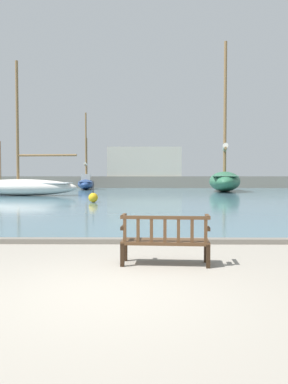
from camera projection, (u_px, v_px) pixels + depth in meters
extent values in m
plane|color=gray|center=(104.00, 292.00, 5.24)|extent=(160.00, 160.00, 0.00)
cube|color=slate|center=(143.00, 189.00, 49.20)|extent=(100.00, 80.00, 0.08)
cube|color=slate|center=(123.00, 241.00, 9.08)|extent=(40.00, 0.30, 0.12)
cube|color=black|center=(125.00, 250.00, 7.17)|extent=(0.07, 0.07, 0.42)
cube|color=black|center=(206.00, 251.00, 7.05)|extent=(0.07, 0.07, 0.42)
cube|color=black|center=(122.00, 255.00, 6.72)|extent=(0.07, 0.07, 0.42)
cube|color=black|center=(208.00, 256.00, 6.60)|extent=(0.07, 0.07, 0.42)
cube|color=#4C331E|center=(165.00, 242.00, 6.88)|extent=(1.63, 0.63, 0.06)
cube|color=#4C331E|center=(165.00, 218.00, 6.64)|extent=(1.60, 0.16, 0.06)
cube|color=#4C331E|center=(125.00, 230.00, 6.70)|extent=(0.06, 0.04, 0.41)
cube|color=#4C331E|center=(138.00, 230.00, 6.69)|extent=(0.06, 0.04, 0.41)
cube|color=#4C331E|center=(151.00, 231.00, 6.67)|extent=(0.06, 0.04, 0.41)
cube|color=#4C331E|center=(165.00, 231.00, 6.65)|extent=(0.06, 0.04, 0.41)
cube|color=#4C331E|center=(178.00, 231.00, 6.63)|extent=(0.06, 0.04, 0.41)
cube|color=#4C331E|center=(192.00, 231.00, 6.61)|extent=(0.06, 0.04, 0.41)
cube|color=#4C331E|center=(206.00, 231.00, 6.59)|extent=(0.06, 0.04, 0.41)
cube|color=black|center=(123.00, 228.00, 6.84)|extent=(0.08, 0.30, 0.06)
cube|color=#4C331E|center=(124.00, 215.00, 6.92)|extent=(0.09, 0.47, 0.04)
cube|color=black|center=(208.00, 229.00, 6.72)|extent=(0.08, 0.30, 0.06)
cube|color=#4C331E|center=(208.00, 216.00, 6.80)|extent=(0.09, 0.47, 0.04)
ellipsoid|color=silver|center=(21.00, 187.00, 30.61)|extent=(9.50, 3.01, 1.35)
cube|color=white|center=(21.00, 183.00, 30.59)|extent=(8.34, 2.35, 0.08)
cylinder|color=brown|center=(17.00, 122.00, 30.41)|extent=(0.23, 0.23, 9.85)
cylinder|color=brown|center=(47.00, 155.00, 30.30)|extent=(4.91, 0.57, 0.18)
ellipsoid|color=#2D6647|center=(225.00, 181.00, 39.89)|extent=(5.30, 11.90, 2.10)
cube|color=#5B9375|center=(225.00, 176.00, 39.87)|extent=(4.25, 10.39, 0.08)
cylinder|color=brown|center=(225.00, 109.00, 39.86)|extent=(0.32, 0.32, 14.23)
cylinder|color=brown|center=(225.00, 150.00, 37.67)|extent=(1.15, 4.80, 0.26)
cylinder|color=silver|center=(225.00, 147.00, 37.66)|extent=(1.31, 4.38, 0.52)
cylinder|color=brown|center=(224.00, 176.00, 46.33)|extent=(0.56, 1.70, 0.26)
ellipsoid|color=navy|center=(86.00, 184.00, 46.71)|extent=(3.06, 8.55, 1.25)
cube|color=#516B9E|center=(86.00, 181.00, 46.70)|extent=(2.44, 7.49, 0.08)
cube|color=beige|center=(86.00, 178.00, 46.06)|extent=(1.31, 1.81, 0.87)
cylinder|color=brown|center=(86.00, 147.00, 46.73)|extent=(0.20, 0.20, 8.53)
cylinder|color=brown|center=(86.00, 165.00, 45.03)|extent=(0.63, 3.62, 0.16)
cylinder|color=silver|center=(86.00, 164.00, 45.02)|extent=(0.74, 3.28, 0.32)
cylinder|color=brown|center=(87.00, 160.00, 49.07)|extent=(0.20, 0.20, 5.62)
cylinder|color=brown|center=(87.00, 181.00, 51.52)|extent=(0.34, 1.38, 0.16)
cylinder|color=brown|center=(0.00, 162.00, 47.15)|extent=(0.14, 0.14, 5.18)
cylinder|color=brown|center=(8.00, 182.00, 48.97)|extent=(0.31, 1.21, 0.11)
sphere|color=gold|center=(93.00, 198.00, 22.54)|extent=(0.57, 0.57, 0.57)
cylinder|color=#2D2D33|center=(93.00, 187.00, 22.51)|extent=(0.06, 0.06, 0.70)
cube|color=slate|center=(143.00, 182.00, 52.93)|extent=(52.24, 2.40, 1.69)
cube|color=#B7B2A3|center=(144.00, 162.00, 52.81)|extent=(10.36, 2.00, 4.13)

